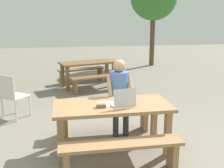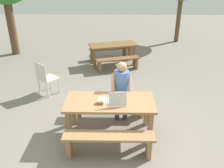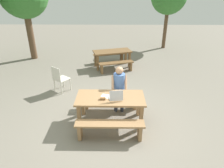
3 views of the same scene
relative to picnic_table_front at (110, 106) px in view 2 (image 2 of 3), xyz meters
The scene contains 12 objects.
ground_plane 0.64m from the picnic_table_front, ahead, with size 30.00×30.00×0.00m, color gray.
picnic_table_front is the anchor object (origin of this frame).
bench_near 0.74m from the picnic_table_front, 90.00° to the right, with size 1.63×0.30×0.45m.
bench_far 0.74m from the picnic_table_front, 90.00° to the left, with size 1.63×0.30×0.45m.
laptop 0.25m from the picnic_table_front, 35.19° to the right, with size 0.37×0.36×0.28m.
small_pouch 0.26m from the picnic_table_front, 147.58° to the right, with size 0.14×0.08×0.05m.
paper_sheet 0.15m from the picnic_table_front, 159.32° to the left, with size 0.34×0.28×0.00m.
person_seated 0.70m from the picnic_table_front, 69.79° to the left, with size 0.43×0.42×1.32m.
plastic_chair 2.45m from the picnic_table_front, 135.87° to the left, with size 0.62×0.62×0.92m.
picnic_table_mid 4.08m from the picnic_table_front, 90.00° to the left, with size 1.77×1.13×0.74m.
bench_mid_south 3.50m from the picnic_table_front, 87.15° to the left, with size 1.50×0.70×0.43m.
bench_mid_north 4.69m from the picnic_table_front, 92.12° to the left, with size 1.50×0.70×0.43m.
Camera 2 is at (0.12, -4.08, 3.04)m, focal length 38.40 mm.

